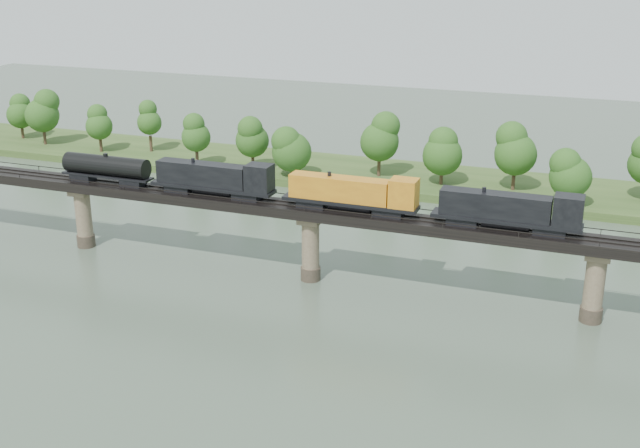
% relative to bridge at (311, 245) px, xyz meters
% --- Properties ---
extents(ground, '(400.00, 400.00, 0.00)m').
position_rel_bridge_xyz_m(ground, '(0.00, -30.00, -5.46)').
color(ground, '#394939').
rests_on(ground, ground).
extents(far_bank, '(300.00, 24.00, 1.60)m').
position_rel_bridge_xyz_m(far_bank, '(0.00, 55.00, -4.66)').
color(far_bank, '#314A1D').
rests_on(far_bank, ground).
extents(bridge, '(236.00, 30.00, 11.50)m').
position_rel_bridge_xyz_m(bridge, '(0.00, 0.00, 0.00)').
color(bridge, '#473A2D').
rests_on(bridge, ground).
extents(bridge_superstructure, '(220.00, 4.90, 0.75)m').
position_rel_bridge_xyz_m(bridge_superstructure, '(0.00, 0.00, 6.33)').
color(bridge_superstructure, black).
rests_on(bridge_superstructure, bridge).
extents(far_treeline, '(289.06, 17.54, 13.60)m').
position_rel_bridge_xyz_m(far_treeline, '(-8.21, 50.52, 3.37)').
color(far_treeline, '#382619').
rests_on(far_treeline, far_bank).
extents(freight_train, '(80.29, 3.13, 5.53)m').
position_rel_bridge_xyz_m(freight_train, '(-1.08, 0.00, 8.68)').
color(freight_train, black).
rests_on(freight_train, bridge).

